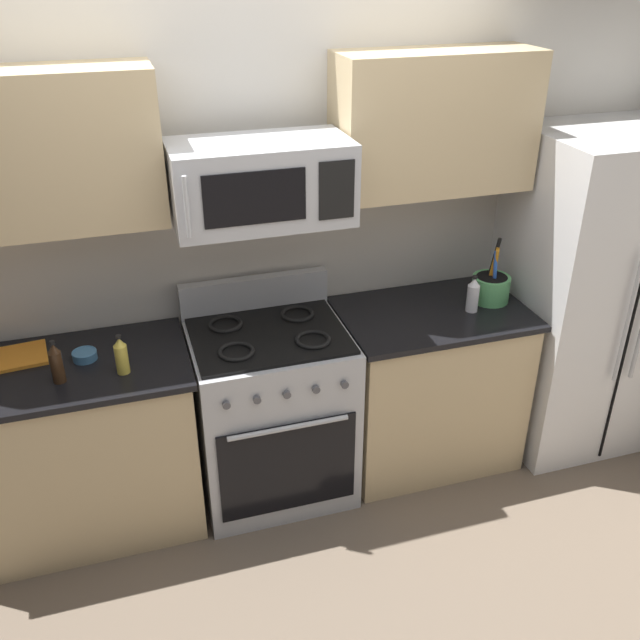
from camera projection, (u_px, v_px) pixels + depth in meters
The scene contains 15 objects.
ground_plane at pixel (310, 578), 3.22m from camera, with size 16.00×16.00×0.00m, color #6B5B4C.
wall_back at pixel (247, 231), 3.51m from camera, with size 8.00×0.10×2.60m, color beige.
counter_left at pixel (72, 449), 3.33m from camera, with size 1.17×0.65×0.91m.
range_oven at pixel (271, 410), 3.57m from camera, with size 0.76×0.69×1.09m.
counter_right at pixel (428, 385), 3.80m from camera, with size 0.96×0.65×0.91m.
refrigerator at pixel (587, 293), 3.82m from camera, with size 0.82×0.76×1.77m.
microwave at pixel (261, 182), 3.03m from camera, with size 0.78×0.44×0.36m.
upper_cabinets_left at pixel (14, 154), 2.82m from camera, with size 1.16×0.34×0.65m.
upper_cabinets_right at pixel (434, 123), 3.30m from camera, with size 0.95×0.34×0.65m.
utensil_crock at pixel (491, 287), 3.66m from camera, with size 0.20×0.20×0.34m.
cutting_board at pixel (5, 359), 3.16m from camera, with size 0.36×0.22×0.02m, color orange.
bottle_vinegar at pixel (473, 295), 3.55m from camera, with size 0.06×0.06×0.20m.
bottle_oil at pixel (121, 356), 3.04m from camera, with size 0.06×0.06×0.19m.
bottle_soy at pixel (56, 363), 2.98m from camera, with size 0.06×0.06×0.20m.
prep_bowl at pixel (85, 355), 3.17m from camera, with size 0.11×0.11×0.04m.
Camera 1 is at (-0.62, -2.18, 2.58)m, focal length 39.37 mm.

